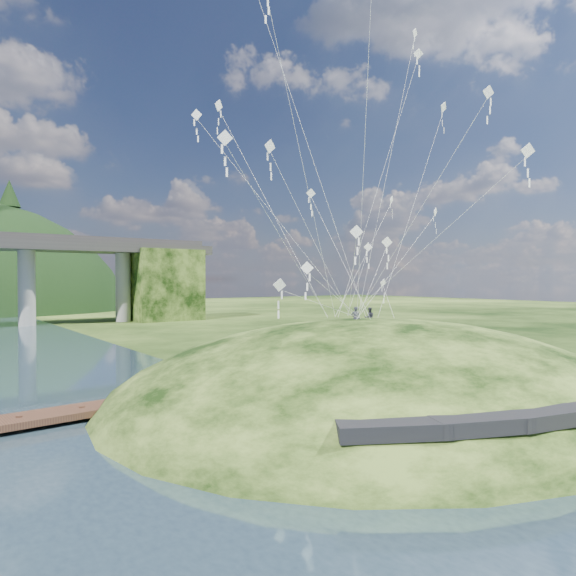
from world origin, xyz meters
TOP-DOWN VIEW (x-y plane):
  - ground at (0.00, 0.00)m, footprint 320.00×320.00m
  - grass_hill at (8.00, 2.00)m, footprint 36.00×32.00m
  - footpath at (7.46, -9.74)m, footprint 22.29×5.84m
  - wooden_dock at (-8.50, 7.86)m, footprint 14.45×3.13m
  - kite_flyers at (9.44, 4.45)m, footprint 3.35×1.98m
  - kite_swarm at (7.45, 3.76)m, footprint 21.53×17.30m

SIDE VIEW (x-z plane):
  - grass_hill at x=8.00m, z-range -8.00..5.00m
  - ground at x=0.00m, z-range 0.00..0.00m
  - wooden_dock at x=-8.50m, z-range -0.06..0.96m
  - footpath at x=7.46m, z-range 1.67..2.50m
  - kite_flyers at x=9.44m, z-range 4.78..6.51m
  - kite_swarm at x=7.45m, z-range 5.28..26.80m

